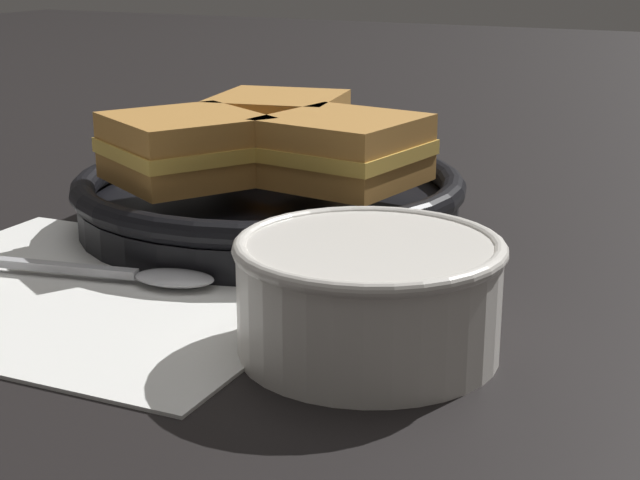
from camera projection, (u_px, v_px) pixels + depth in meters
ground_plane at (276, 293)px, 0.58m from camera, size 4.00×4.00×0.00m
napkin at (91, 290)px, 0.58m from camera, size 0.29×0.25×0.00m
soup_bowl at (369, 289)px, 0.49m from camera, size 0.14×0.14×0.06m
spoon at (142, 275)px, 0.59m from camera, size 0.16×0.05×0.01m
skillet at (269, 198)px, 0.72m from camera, size 0.35×0.32×0.04m
sandwich_near_left at (278, 125)px, 0.76m from camera, size 0.11×0.12×0.05m
sandwich_near_right at (185, 148)px, 0.67m from camera, size 0.13×0.13×0.05m
sandwich_far_left at (343, 150)px, 0.67m from camera, size 0.11×0.11×0.05m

